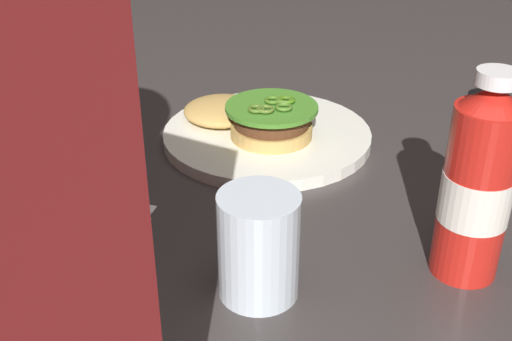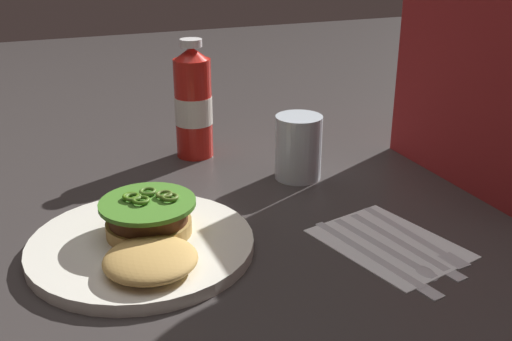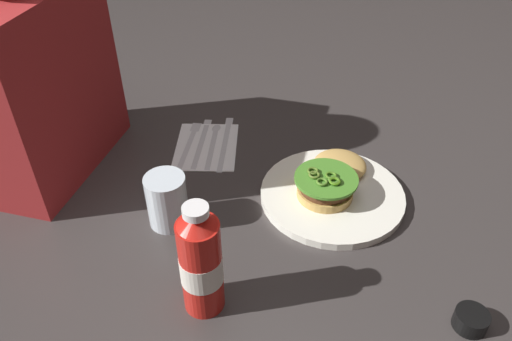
{
  "view_description": "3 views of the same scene",
  "coord_description": "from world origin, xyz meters",
  "px_view_note": "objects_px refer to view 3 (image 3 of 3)",
  "views": [
    {
      "loc": [
        -0.23,
        0.69,
        0.4
      ],
      "look_at": [
        0.07,
        0.15,
        0.06
      ],
      "focal_mm": 44.99,
      "sensor_mm": 36.0,
      "label": 1
    },
    {
      "loc": [
        0.84,
        -0.15,
        0.39
      ],
      "look_at": [
        0.09,
        0.16,
        0.06
      ],
      "focal_mm": 42.61,
      "sensor_mm": 36.0,
      "label": 2
    },
    {
      "loc": [
        -0.63,
        -0.07,
        0.67
      ],
      "look_at": [
        0.09,
        0.12,
        0.08
      ],
      "focal_mm": 34.83,
      "sensor_mm": 36.0,
      "label": 3
    }
  ],
  "objects_px": {
    "dinner_plate": "(332,195)",
    "napkin": "(206,146)",
    "condiment_cup": "(471,320)",
    "steak_knife": "(226,138)",
    "ketchup_bottle": "(201,263)",
    "water_glass": "(166,201)",
    "fork_utensil": "(190,140)",
    "diner_person": "(29,68)",
    "spoon_utensil": "(214,138)",
    "burger_sandwich": "(331,178)",
    "butter_knife": "(202,138)"
  },
  "relations": [
    {
      "from": "fork_utensil",
      "to": "butter_knife",
      "type": "bearing_deg",
      "value": -62.81
    },
    {
      "from": "dinner_plate",
      "to": "steak_knife",
      "type": "relative_size",
      "value": 1.33
    },
    {
      "from": "napkin",
      "to": "butter_knife",
      "type": "height_order",
      "value": "butter_knife"
    },
    {
      "from": "dinner_plate",
      "to": "napkin",
      "type": "bearing_deg",
      "value": 71.04
    },
    {
      "from": "steak_knife",
      "to": "diner_person",
      "type": "relative_size",
      "value": 0.41
    },
    {
      "from": "condiment_cup",
      "to": "napkin",
      "type": "distance_m",
      "value": 0.66
    },
    {
      "from": "condiment_cup",
      "to": "spoon_utensil",
      "type": "xyz_separation_m",
      "value": [
        0.38,
        0.55,
        -0.01
      ]
    },
    {
      "from": "ketchup_bottle",
      "to": "napkin",
      "type": "height_order",
      "value": "ketchup_bottle"
    },
    {
      "from": "ketchup_bottle",
      "to": "steak_knife",
      "type": "xyz_separation_m",
      "value": [
        0.45,
        0.11,
        -0.09
      ]
    },
    {
      "from": "steak_knife",
      "to": "fork_utensil",
      "type": "distance_m",
      "value": 0.08
    },
    {
      "from": "condiment_cup",
      "to": "ketchup_bottle",
      "type": "bearing_deg",
      "value": 98.68
    },
    {
      "from": "spoon_utensil",
      "to": "ketchup_bottle",
      "type": "bearing_deg",
      "value": -163.35
    },
    {
      "from": "burger_sandwich",
      "to": "water_glass",
      "type": "distance_m",
      "value": 0.33
    },
    {
      "from": "condiment_cup",
      "to": "spoon_utensil",
      "type": "bearing_deg",
      "value": 54.97
    },
    {
      "from": "napkin",
      "to": "dinner_plate",
      "type": "bearing_deg",
      "value": -108.96
    },
    {
      "from": "water_glass",
      "to": "ketchup_bottle",
      "type": "bearing_deg",
      "value": -141.39
    },
    {
      "from": "dinner_plate",
      "to": "diner_person",
      "type": "xyz_separation_m",
      "value": [
        -0.03,
        0.61,
        0.22
      ]
    },
    {
      "from": "dinner_plate",
      "to": "butter_knife",
      "type": "xyz_separation_m",
      "value": [
        0.13,
        0.32,
        -0.0
      ]
    },
    {
      "from": "dinner_plate",
      "to": "diner_person",
      "type": "distance_m",
      "value": 0.65
    },
    {
      "from": "diner_person",
      "to": "steak_knife",
      "type": "bearing_deg",
      "value": -62.49
    },
    {
      "from": "napkin",
      "to": "spoon_utensil",
      "type": "distance_m",
      "value": 0.03
    },
    {
      "from": "napkin",
      "to": "steak_knife",
      "type": "bearing_deg",
      "value": -44.48
    },
    {
      "from": "butter_knife",
      "to": "diner_person",
      "type": "xyz_separation_m",
      "value": [
        -0.16,
        0.28,
        0.22
      ]
    },
    {
      "from": "burger_sandwich",
      "to": "condiment_cup",
      "type": "xyz_separation_m",
      "value": [
        -0.27,
        -0.26,
        -0.02
      ]
    },
    {
      "from": "burger_sandwich",
      "to": "condiment_cup",
      "type": "relative_size",
      "value": 3.96
    },
    {
      "from": "burger_sandwich",
      "to": "ketchup_bottle",
      "type": "relative_size",
      "value": 0.99
    },
    {
      "from": "dinner_plate",
      "to": "steak_knife",
      "type": "distance_m",
      "value": 0.31
    },
    {
      "from": "dinner_plate",
      "to": "fork_utensil",
      "type": "xyz_separation_m",
      "value": [
        0.11,
        0.35,
        -0.0
      ]
    },
    {
      "from": "fork_utensil",
      "to": "diner_person",
      "type": "xyz_separation_m",
      "value": [
        -0.15,
        0.26,
        0.22
      ]
    },
    {
      "from": "burger_sandwich",
      "to": "diner_person",
      "type": "bearing_deg",
      "value": 95.02
    },
    {
      "from": "ketchup_bottle",
      "to": "dinner_plate",
      "type": "bearing_deg",
      "value": -28.09
    },
    {
      "from": "ketchup_bottle",
      "to": "diner_person",
      "type": "xyz_separation_m",
      "value": [
        0.28,
        0.44,
        0.13
      ]
    },
    {
      "from": "dinner_plate",
      "to": "diner_person",
      "type": "height_order",
      "value": "diner_person"
    },
    {
      "from": "condiment_cup",
      "to": "butter_knife",
      "type": "height_order",
      "value": "condiment_cup"
    },
    {
      "from": "dinner_plate",
      "to": "butter_knife",
      "type": "relative_size",
      "value": 1.44
    },
    {
      "from": "condiment_cup",
      "to": "fork_utensil",
      "type": "bearing_deg",
      "value": 58.88
    },
    {
      "from": "burger_sandwich",
      "to": "condiment_cup",
      "type": "bearing_deg",
      "value": -136.04
    },
    {
      "from": "spoon_utensil",
      "to": "condiment_cup",
      "type": "bearing_deg",
      "value": -125.03
    },
    {
      "from": "napkin",
      "to": "steak_knife",
      "type": "height_order",
      "value": "steak_knife"
    },
    {
      "from": "ketchup_bottle",
      "to": "water_glass",
      "type": "xyz_separation_m",
      "value": [
        0.16,
        0.13,
        -0.04
      ]
    },
    {
      "from": "dinner_plate",
      "to": "spoon_utensil",
      "type": "relative_size",
      "value": 1.58
    },
    {
      "from": "dinner_plate",
      "to": "ketchup_bottle",
      "type": "xyz_separation_m",
      "value": [
        -0.31,
        0.17,
        0.09
      ]
    },
    {
      "from": "condiment_cup",
      "to": "dinner_plate",
      "type": "bearing_deg",
      "value": 45.2
    },
    {
      "from": "water_glass",
      "to": "fork_utensil",
      "type": "distance_m",
      "value": 0.27
    },
    {
      "from": "water_glass",
      "to": "steak_knife",
      "type": "relative_size",
      "value": 0.48
    },
    {
      "from": "ketchup_bottle",
      "to": "fork_utensil",
      "type": "height_order",
      "value": "ketchup_bottle"
    },
    {
      "from": "ketchup_bottle",
      "to": "diner_person",
      "type": "height_order",
      "value": "diner_person"
    },
    {
      "from": "condiment_cup",
      "to": "steak_knife",
      "type": "distance_m",
      "value": 0.65
    },
    {
      "from": "napkin",
      "to": "butter_knife",
      "type": "xyz_separation_m",
      "value": [
        0.02,
        0.02,
        0.0
      ]
    },
    {
      "from": "fork_utensil",
      "to": "spoon_utensil",
      "type": "bearing_deg",
      "value": -66.45
    }
  ]
}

